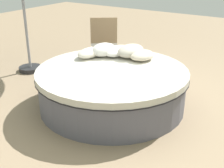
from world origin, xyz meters
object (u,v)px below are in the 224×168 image
object	(u,v)px
throw_pillow_2	(117,51)
patio_chair	(104,37)
throw_pillow_4	(90,52)
throw_pillow_1	(131,51)
round_bed	(112,87)
throw_pillow_0	(142,55)
throw_pillow_3	(104,50)

from	to	relation	value
throw_pillow_2	patio_chair	world-z (taller)	patio_chair
throw_pillow_4	patio_chair	size ratio (longest dim) A/B	0.53
throw_pillow_1	throw_pillow_4	bearing A→B (deg)	-55.65
round_bed	throw_pillow_2	distance (m)	0.75
throw_pillow_0	throw_pillow_4	world-z (taller)	throw_pillow_4
throw_pillow_1	throw_pillow_4	distance (m)	0.65
throw_pillow_0	throw_pillow_3	distance (m)	0.63
throw_pillow_0	throw_pillow_4	size ratio (longest dim) A/B	0.88
throw_pillow_2	throw_pillow_3	size ratio (longest dim) A/B	1.18
throw_pillow_2	throw_pillow_4	distance (m)	0.44
round_bed	throw_pillow_3	distance (m)	0.75
throw_pillow_0	throw_pillow_2	bearing A→B (deg)	-85.50
round_bed	throw_pillow_0	xyz separation A→B (m)	(-0.62, 0.14, 0.35)
throw_pillow_2	throw_pillow_0	bearing A→B (deg)	94.50
round_bed	throw_pillow_2	world-z (taller)	throw_pillow_2
throw_pillow_3	throw_pillow_1	bearing A→B (deg)	117.00
throw_pillow_3	throw_pillow_4	xyz separation A→B (m)	(0.17, -0.15, -0.03)
round_bed	throw_pillow_2	size ratio (longest dim) A/B	4.03
throw_pillow_3	patio_chair	size ratio (longest dim) A/B	0.47
throw_pillow_2	throw_pillow_1	bearing A→B (deg)	106.44
round_bed	throw_pillow_4	bearing A→B (deg)	-115.11
throw_pillow_1	throw_pillow_2	world-z (taller)	throw_pillow_1
throw_pillow_0	throw_pillow_1	world-z (taller)	throw_pillow_1
round_bed	throw_pillow_0	world-z (taller)	throw_pillow_0
throw_pillow_1	throw_pillow_2	xyz separation A→B (m)	(0.06, -0.21, -0.02)
throw_pillow_2	patio_chair	xyz separation A→B (m)	(-0.89, -0.89, -0.09)
throw_pillow_1	patio_chair	xyz separation A→B (m)	(-0.83, -1.11, -0.11)
throw_pillow_2	throw_pillow_4	xyz separation A→B (m)	(0.30, -0.32, -0.00)
round_bed	throw_pillow_1	world-z (taller)	throw_pillow_1
throw_pillow_0	throw_pillow_1	size ratio (longest dim) A/B	0.85
throw_pillow_2	throw_pillow_3	distance (m)	0.22
throw_pillow_3	round_bed	bearing A→B (deg)	45.45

